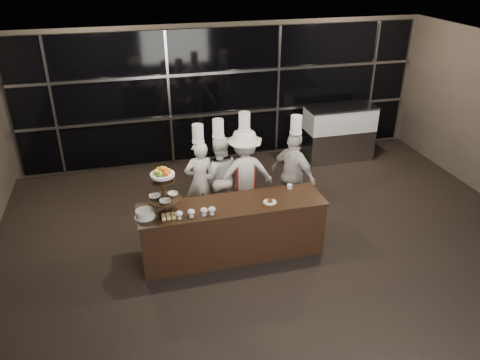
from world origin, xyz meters
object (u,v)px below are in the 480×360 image
object	(u,v)px
buffet_counter	(232,229)
chef_d	(293,174)
layer_cake	(145,214)
display_stand	(163,187)
chef_a	(200,179)
chef_c	(244,173)
display_case	(339,130)
chef_b	(219,176)

from	to	relation	value
buffet_counter	chef_d	world-z (taller)	chef_d
chef_d	layer_cake	bearing A→B (deg)	-159.87
buffet_counter	display_stand	distance (m)	1.33
chef_a	chef_c	size ratio (longest dim) A/B	0.91
display_case	chef_a	bearing A→B (deg)	-152.58
display_stand	chef_c	bearing A→B (deg)	37.46
chef_a	buffet_counter	bearing A→B (deg)	-76.99
display_stand	display_case	bearing A→B (deg)	35.68
display_case	chef_c	world-z (taller)	chef_c
layer_cake	chef_b	bearing A→B (deg)	43.88
layer_cake	chef_a	size ratio (longest dim) A/B	0.17
chef_a	chef_d	size ratio (longest dim) A/B	0.94
buffet_counter	display_stand	bearing A→B (deg)	-179.99
chef_c	chef_d	world-z (taller)	chef_c
display_stand	layer_cake	world-z (taller)	display_stand
chef_b	chef_d	xyz separation A→B (m)	(1.25, -0.36, 0.04)
chef_a	chef_c	world-z (taller)	chef_c
layer_cake	chef_a	xyz separation A→B (m)	(1.02, 1.26, -0.20)
buffet_counter	chef_d	xyz separation A→B (m)	(1.32, 0.91, 0.35)
display_case	chef_d	bearing A→B (deg)	-131.73
chef_d	chef_b	bearing A→B (deg)	163.85
chef_b	chef_c	size ratio (longest dim) A/B	0.93
buffet_counter	display_stand	size ratio (longest dim) A/B	3.81
chef_a	chef_c	bearing A→B (deg)	-4.62
chef_c	display_case	bearing A→B (deg)	34.66
layer_cake	chef_a	bearing A→B (deg)	51.03
display_case	chef_c	size ratio (longest dim) A/B	0.79
chef_a	layer_cake	bearing A→B (deg)	-128.97
buffet_counter	layer_cake	bearing A→B (deg)	-177.80
buffet_counter	layer_cake	distance (m)	1.40
buffet_counter	chef_c	distance (m)	1.30
buffet_counter	chef_d	bearing A→B (deg)	34.57
display_stand	chef_a	distance (m)	1.52
layer_cake	chef_d	distance (m)	2.80
layer_cake	chef_a	world-z (taller)	chef_a
display_stand	layer_cake	size ratio (longest dim) A/B	2.48
display_case	chef_b	size ratio (longest dim) A/B	0.85
chef_a	chef_c	xyz separation A→B (m)	(0.78, -0.06, 0.06)
display_stand	chef_c	distance (m)	1.95
chef_b	chef_d	bearing A→B (deg)	-16.15
display_stand	chef_a	world-z (taller)	chef_a
chef_b	display_case	bearing A→B (deg)	29.17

